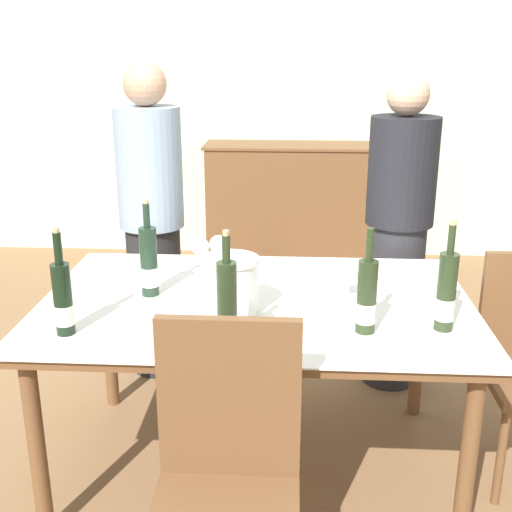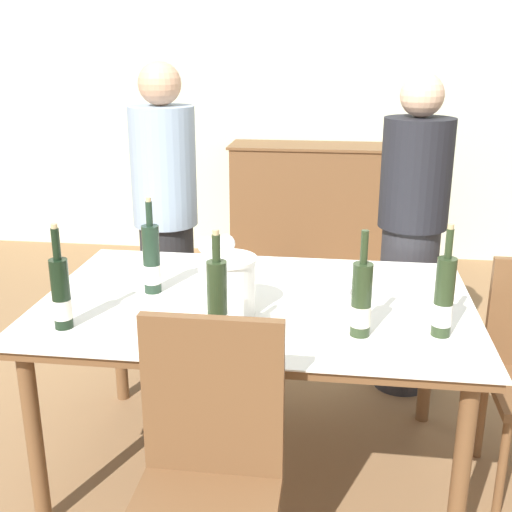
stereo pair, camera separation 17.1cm
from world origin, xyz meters
TOP-DOWN VIEW (x-y plane):
  - ground_plane at (0.00, 0.00)m, footprint 12.00×12.00m
  - back_wall at (0.00, 2.99)m, footprint 8.00×0.10m
  - sideboard_cabinet at (0.18, 2.70)m, footprint 1.48×0.46m
  - dining_table at (0.00, 0.00)m, footprint 1.66×1.09m
  - ice_bucket at (-0.09, -0.14)m, footprint 0.22×0.22m
  - wine_bottle_0 at (0.67, -0.23)m, footprint 0.07×0.07m
  - wine_bottle_1 at (-0.07, -0.43)m, footprint 0.07×0.07m
  - wine_bottle_2 at (-0.63, -0.34)m, footprint 0.07×0.07m
  - wine_bottle_3 at (0.39, -0.26)m, footprint 0.07×0.07m
  - wine_bottle_4 at (-0.42, 0.03)m, footprint 0.07×0.07m
  - wine_glass_0 at (-0.19, 0.41)m, footprint 0.08×0.08m
  - wine_glass_1 at (-0.26, 0.32)m, footprint 0.08×0.08m
  - wine_glass_2 at (0.36, 0.05)m, footprint 0.07×0.07m
  - chair_near_front at (-0.04, -0.77)m, footprint 0.42×0.42m
  - person_host at (-0.58, 0.84)m, footprint 0.33×0.33m
  - person_guest_left at (0.66, 0.78)m, footprint 0.33×0.33m

SIDE VIEW (x-z plane):
  - ground_plane at x=0.00m, z-range 0.00..0.00m
  - sideboard_cabinet at x=0.18m, z-range 0.00..0.96m
  - chair_near_front at x=-0.04m, z-range 0.06..1.03m
  - dining_table at x=0.00m, z-range 0.31..1.06m
  - person_guest_left at x=0.66m, z-range 0.00..1.57m
  - person_host at x=-0.58m, z-range 0.00..1.62m
  - wine_glass_0 at x=-0.19m, z-range 0.77..0.91m
  - wine_glass_2 at x=0.36m, z-range 0.78..0.91m
  - wine_glass_1 at x=-0.26m, z-range 0.78..0.93m
  - ice_bucket at x=-0.09m, z-range 0.76..0.97m
  - wine_bottle_3 at x=0.39m, z-range 0.69..1.06m
  - wine_bottle_2 at x=-0.63m, z-range 0.69..1.06m
  - wine_bottle_4 at x=-0.42m, z-range 0.69..1.08m
  - wine_bottle_0 at x=0.67m, z-range 0.69..1.08m
  - wine_bottle_1 at x=-0.07m, z-range 0.69..1.10m
  - back_wall at x=0.00m, z-range 0.00..2.80m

